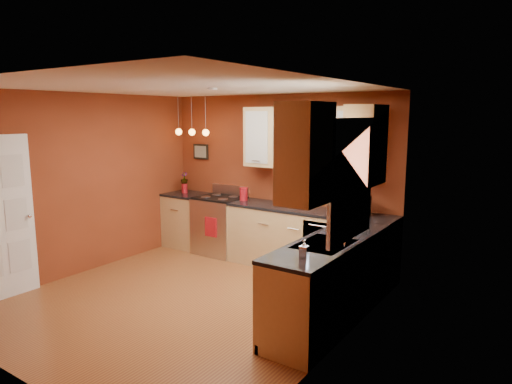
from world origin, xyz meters
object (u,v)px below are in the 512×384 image
Objects in this scene: red_canister at (244,194)px; coffee_maker at (363,206)px; sink at (324,246)px; soap_pump at (304,249)px; gas_range at (220,225)px.

red_canister is 1.97m from coffee_maker.
sink is 3.44× the size of red_canister.
red_canister is at bearing 136.75° from soap_pump.
sink is 1.56m from coffee_maker.
soap_pump reaches higher than gas_range.
gas_range is 2.51m from coffee_maker.
sink is 2.65× the size of coffee_maker.
soap_pump is at bearing -43.25° from red_canister.
gas_range is 4.19× the size of coffee_maker.
soap_pump is (2.67, -2.05, 0.55)m from gas_range.
sink reaches higher than gas_range.
gas_range is at bearing 177.23° from coffee_maker.
gas_range is 6.41× the size of soap_pump.
sink reaches higher than coffee_maker.
coffee_maker is at bearing 1.07° from gas_range.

